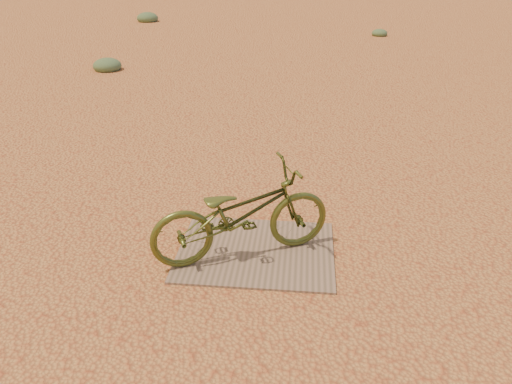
# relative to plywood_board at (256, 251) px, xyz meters

# --- Properties ---
(ground) EXTENTS (120.00, 120.00, 0.00)m
(ground) POSITION_rel_plywood_board_xyz_m (-0.05, -0.56, -0.01)
(ground) COLOR #BA8548
(ground) RESTS_ON ground
(plywood_board) EXTENTS (1.45, 1.14, 0.02)m
(plywood_board) POSITION_rel_plywood_board_xyz_m (0.00, 0.00, 0.00)
(plywood_board) COLOR #816657
(plywood_board) RESTS_ON ground
(bicycle) EXTENTS (1.74, 1.20, 0.87)m
(bicycle) POSITION_rel_plywood_board_xyz_m (-0.12, -0.08, 0.44)
(bicycle) COLOR #46531F
(bicycle) RESTS_ON plywood_board
(kale_a) EXTENTS (0.63, 0.63, 0.35)m
(kale_a) POSITION_rel_plywood_board_xyz_m (-4.09, 7.04, -0.01)
(kale_a) COLOR #58764C
(kale_a) RESTS_ON ground
(kale_b) EXTENTS (0.48, 0.48, 0.26)m
(kale_b) POSITION_rel_plywood_board_xyz_m (2.59, 12.33, -0.01)
(kale_b) COLOR #58764C
(kale_b) RESTS_ON ground
(kale_c) EXTENTS (0.76, 0.76, 0.42)m
(kale_c) POSITION_rel_plywood_board_xyz_m (-5.43, 14.60, -0.01)
(kale_c) COLOR #58764C
(kale_c) RESTS_ON ground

